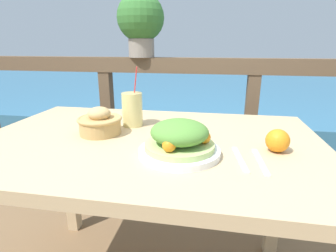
{
  "coord_description": "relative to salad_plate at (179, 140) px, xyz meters",
  "views": [
    {
      "loc": [
        0.23,
        -0.88,
        1.08
      ],
      "look_at": [
        0.08,
        -0.03,
        0.81
      ],
      "focal_mm": 28.0,
      "sensor_mm": 36.0,
      "label": 1
    }
  ],
  "objects": [
    {
      "name": "orange_near_basket",
      "position": [
        0.3,
        0.08,
        -0.01
      ],
      "size": [
        0.07,
        0.07,
        0.07
      ],
      "color": "orange",
      "rests_on": "patio_table"
    },
    {
      "name": "sea_backdrop",
      "position": [
        -0.13,
        3.33,
        -0.58
      ],
      "size": [
        12.0,
        4.0,
        0.44
      ],
      "color": "teal",
      "rests_on": "ground_plane"
    },
    {
      "name": "patio_table",
      "position": [
        -0.13,
        0.13,
        -0.14
      ],
      "size": [
        1.26,
        0.83,
        0.75
      ],
      "color": "tan",
      "rests_on": "ground_plane"
    },
    {
      "name": "drink_glass",
      "position": [
        -0.24,
        0.27,
        0.02
      ],
      "size": [
        0.09,
        0.09,
        0.25
      ],
      "color": "#DBCC7F",
      "rests_on": "patio_table"
    },
    {
      "name": "railing_fence",
      "position": [
        -0.13,
        0.83,
        -0.07
      ],
      "size": [
        2.8,
        0.08,
        1.0
      ],
      "color": "brown",
      "rests_on": "ground_plane"
    },
    {
      "name": "potted_plant",
      "position": [
        -0.35,
        0.83,
        0.41
      ],
      "size": [
        0.28,
        0.28,
        0.36
      ],
      "color": "gray",
      "rests_on": "railing_fence"
    },
    {
      "name": "fork",
      "position": [
        0.18,
        -0.01,
        -0.05
      ],
      "size": [
        0.04,
        0.18,
        0.0
      ],
      "color": "silver",
      "rests_on": "patio_table"
    },
    {
      "name": "bread_basket",
      "position": [
        -0.33,
        0.15,
        -0.0
      ],
      "size": [
        0.17,
        0.17,
        0.11
      ],
      "color": "tan",
      "rests_on": "patio_table"
    },
    {
      "name": "knife",
      "position": [
        0.24,
        -0.01,
        -0.05
      ],
      "size": [
        0.03,
        0.18,
        0.0
      ],
      "color": "silver",
      "rests_on": "patio_table"
    },
    {
      "name": "salad_plate",
      "position": [
        0.0,
        0.0,
        0.0
      ],
      "size": [
        0.26,
        0.26,
        0.11
      ],
      "color": "white",
      "rests_on": "patio_table"
    }
  ]
}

